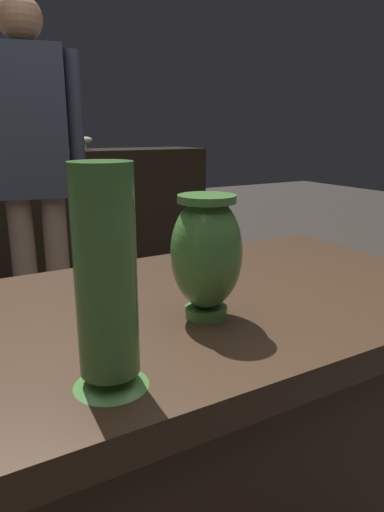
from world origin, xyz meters
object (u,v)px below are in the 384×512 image
vase_tall_behind (106,286)px  visitor_center_back (32,161)px  vase_centerpiece (204,253)px  shelf_vase_right (85,140)px

vase_tall_behind → visitor_center_back: size_ratio=0.17×
vase_centerpiece → visitor_center_back: (0.05, 1.55, 0.06)m
shelf_vase_right → visitor_center_back: visitor_center_back is taller
vase_centerpiece → shelf_vase_right: shelf_vase_right is taller
vase_centerpiece → vase_tall_behind: size_ratio=0.76×
vase_centerpiece → shelf_vase_right: size_ratio=2.37×
vase_centerpiece → visitor_center_back: size_ratio=0.13×
vase_tall_behind → shelf_vase_right: bearing=72.7°
visitor_center_back → vase_tall_behind: bearing=93.9°
shelf_vase_right → vase_tall_behind: bearing=-107.3°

